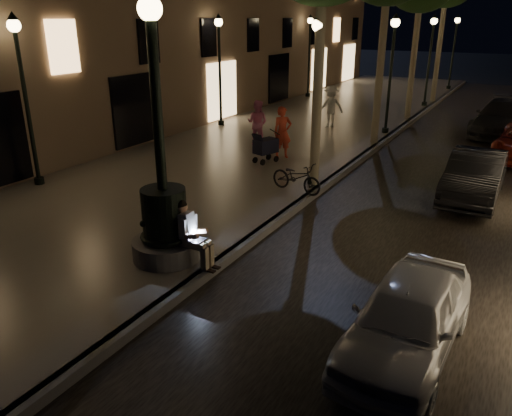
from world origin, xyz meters
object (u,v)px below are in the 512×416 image
Objects in this scene: lamp_left_a at (23,80)px; car_second at (475,176)px; lamp_curb_c at (431,49)px; lamp_curb_b at (392,59)px; fountain_lamppost at (164,212)px; pedestrian_red at (282,132)px; lamp_curb_d at (454,43)px; pedestrian_white at (331,106)px; car_front at (407,318)px; lamp_curb_a at (316,80)px; stroller at (266,146)px; lamp_left_b at (219,56)px; car_rear at (502,118)px; lamp_left_c at (310,46)px; seated_man_laptop at (190,232)px; bicycle at (296,177)px; pedestrian_pink at (257,123)px.

lamp_left_a is 12.93m from car_second.
lamp_curb_c reaches higher than car_second.
fountain_lamppost is at bearing -92.86° from lamp_curb_b.
car_second is (4.30, -6.46, -2.57)m from lamp_curb_b.
pedestrian_red is at bearing 99.64° from fountain_lamppost.
lamp_curb_d is at bearing 90.00° from lamp_curb_c.
fountain_lamppost is 1.08× the size of lamp_curb_c.
lamp_curb_d is 1.00× the size of lamp_left_a.
car_front is at bearing 74.11° from pedestrian_white.
lamp_curb_a is 3.62m from stroller.
car_rear is at bearing 23.73° from lamp_left_b.
lamp_left_b is at bearing -164.27° from lamp_curb_b.
fountain_lamppost is at bearing -73.78° from lamp_left_c.
seated_man_laptop is at bearing -119.89° from pedestrian_red.
lamp_curb_d reaches higher than pedestrian_white.
pedestrian_red is at bearing 133.46° from lamp_curb_a.
lamp_left_c is 0.95× the size of car_rear.
lamp_curb_c is 14.11m from pedestrian_red.
lamp_left_b reaches higher than bicycle.
pedestrian_red is at bearing 139.00° from pedestrian_pink.
lamp_left_b reaches higher than car_front.
lamp_curb_b is at bearing -90.00° from lamp_curb_c.
lamp_left_b is (-7.10, -18.00, 0.00)m from lamp_curb_d.
lamp_curb_c reaches higher than seated_man_laptop.
car_rear is at bearing -23.64° from lamp_left_c.
pedestrian_white is (-2.54, 7.99, -2.12)m from lamp_curb_a.
lamp_left_a is (-7.10, -28.00, 0.00)m from lamp_curb_d.
lamp_left_b is at bearing -151.23° from car_rear.
seated_man_laptop is at bearing -99.42° from car_rear.
lamp_left_c is at bearing 66.33° from pedestrian_red.
lamp_left_a is 2.68× the size of pedestrian_red.
lamp_left_b is at bearing 99.24° from pedestrian_red.
lamp_left_b is at bearing 139.80° from lamp_curb_a.
lamp_curb_b is (0.00, 8.00, 0.00)m from lamp_curb_a.
pedestrian_red is at bearing 51.13° from lamp_left_a.
lamp_curb_c is 2.94× the size of bicycle.
lamp_curb_a is 8.15m from lamp_left_a.
fountain_lamppost is at bearing -101.34° from car_rear.
lamp_left_a is 10.00m from lamp_left_b.
bicycle is (2.19, -2.25, -0.14)m from stroller.
lamp_curb_d reaches higher than car_second.
car_second is at bearing 25.93° from lamp_left_a.
lamp_curb_b is (0.09, 14.00, 2.33)m from seated_man_laptop.
lamp_left_c is (0.00, 10.00, 0.00)m from lamp_left_b.
lamp_left_b is 10.00m from lamp_left_c.
fountain_lamppost is 8.33m from pedestrian_red.
pedestrian_red is at bearing 174.40° from car_second.
seated_man_laptop reaches higher than car_second.
fountain_lamppost is 14.16m from lamp_curb_b.
lamp_left_a is (-7.01, 2.00, 2.33)m from seated_man_laptop.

